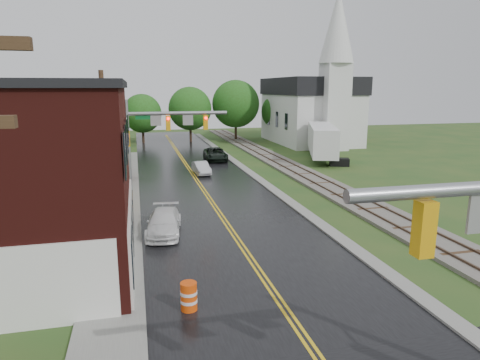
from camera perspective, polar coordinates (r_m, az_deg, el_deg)
name	(u,v)px	position (r m, az deg, el deg)	size (l,w,h in m)	color
main_road	(201,186)	(35.67, -5.26, -0.81)	(10.00, 90.00, 0.02)	black
curb_right	(248,172)	(41.53, 1.10, 1.09)	(0.80, 70.00, 0.12)	gray
sidewalk_left	(122,207)	(30.49, -15.45, -3.47)	(2.40, 50.00, 0.12)	gray
yellow_house	(45,161)	(31.35, -24.54, 2.28)	(8.00, 7.00, 6.40)	tan
darkred_building	(79,155)	(40.13, -20.71, 3.10)	(7.00, 6.00, 4.40)	#3F0F0C
church	(313,103)	(63.32, 9.74, 10.08)	(10.40, 18.40, 20.00)	silver
railroad	(293,169)	(42.89, 7.05, 1.50)	(3.20, 80.00, 0.30)	#59544C
traffic_signal_far	(158,131)	(31.58, -10.89, 6.48)	(7.34, 0.43, 7.20)	gray
utility_pole_b	(106,144)	(26.66, -17.48, 4.56)	(1.80, 0.28, 9.00)	#382616
utility_pole_c	(118,119)	(48.54, -15.92, 7.87)	(1.80, 0.28, 9.00)	#382616
tree_left_c	(40,125)	(45.30, -25.07, 6.65)	(6.00, 6.00, 7.65)	black
tree_left_e	(100,117)	(50.54, -18.20, 7.99)	(6.40, 6.40, 8.16)	black
suv_dark	(215,154)	(47.93, -3.30, 3.44)	(2.36, 5.11, 1.42)	black
sedan_silver	(201,168)	(40.45, -5.19, 1.59)	(1.24, 3.54, 1.17)	silver
pickup_white	(164,223)	(24.29, -10.11, -5.64)	(1.80, 4.43, 1.28)	white
semi_trailer	(322,139)	(49.57, 10.90, 5.35)	(6.60, 12.25, 3.82)	black
construction_barrel	(189,296)	(16.29, -6.84, -15.17)	(0.60, 0.60, 1.08)	#DE4409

